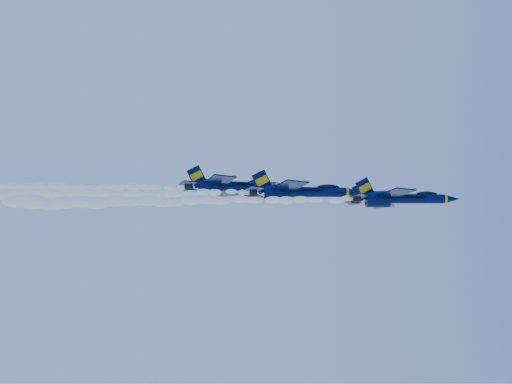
{
  "coord_description": "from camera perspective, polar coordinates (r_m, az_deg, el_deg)",
  "views": [
    {
      "loc": [
        -1.61,
        -81.3,
        133.05
      ],
      "look_at": [
        -0.92,
        -4.57,
        152.0
      ],
      "focal_mm": 35.0,
      "sensor_mm": 36.0,
      "label": 1
    }
  ],
  "objects": [
    {
      "name": "jet_third",
      "position": [
        87.22,
        -2.79,
        0.68
      ],
      "size": [
        18.69,
        15.33,
        6.95
      ],
      "color": "#020935"
    },
    {
      "name": "jet_lead",
      "position": [
        74.32,
        16.02,
        -0.71
      ],
      "size": [
        15.52,
        12.73,
        5.77
      ],
      "color": "#020935"
    },
    {
      "name": "smoke_trail_jet_second",
      "position": [
        82.47,
        -18.04,
        -0.26
      ],
      "size": [
        49.26,
        2.44,
        2.19
      ],
      "primitive_type": "ellipsoid",
      "color": "white"
    },
    {
      "name": "smoke_trail_jet_lead",
      "position": [
        71.86,
        -8.6,
        -1.05
      ],
      "size": [
        49.26,
        2.1,
        1.89
      ],
      "primitive_type": "ellipsoid",
      "color": "white"
    },
    {
      "name": "smoke_trail_jet_third",
      "position": [
        94.22,
        -23.04,
        0.37
      ],
      "size": [
        49.26,
        2.53,
        2.28
      ],
      "primitive_type": "ellipsoid",
      "color": "white"
    },
    {
      "name": "jet_second",
      "position": [
        79.11,
        4.92,
        0.03
      ],
      "size": [
        18.01,
        14.77,
        6.69
      ],
      "color": "#020935"
    }
  ]
}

